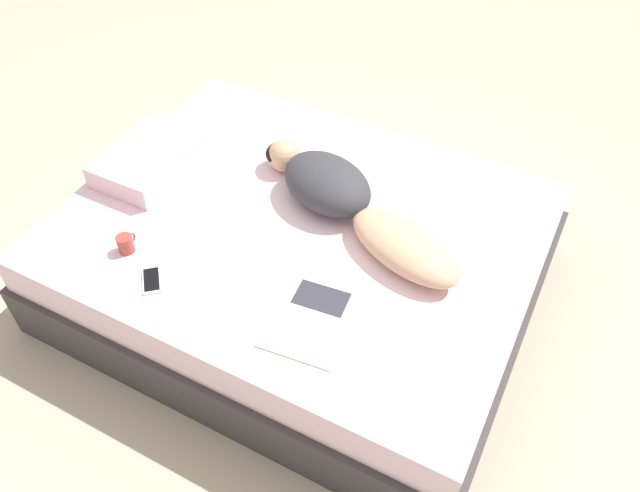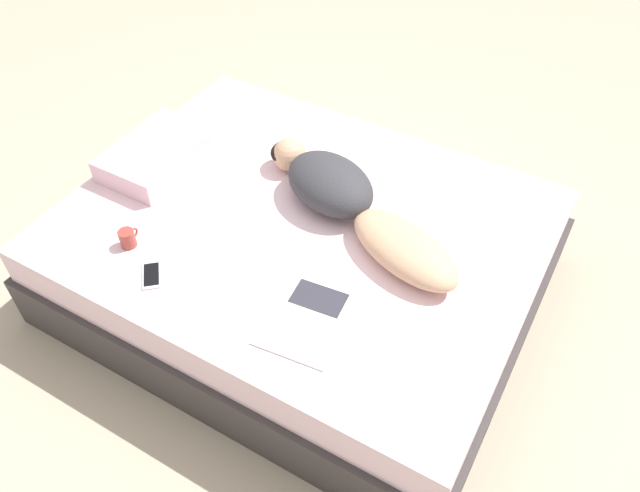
# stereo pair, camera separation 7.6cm
# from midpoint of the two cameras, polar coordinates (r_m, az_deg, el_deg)

# --- Properties ---
(ground_plane) EXTENTS (12.00, 12.00, 0.00)m
(ground_plane) POSITION_cam_midpoint_polar(r_m,az_deg,el_deg) (3.30, -0.80, -3.98)
(ground_plane) COLOR #B7A88E
(bed) EXTENTS (1.77, 2.22, 0.51)m
(bed) POSITION_cam_midpoint_polar(r_m,az_deg,el_deg) (3.11, -0.85, -1.02)
(bed) COLOR #383333
(bed) RESTS_ON ground_plane
(person) EXTENTS (0.66, 1.22, 0.21)m
(person) POSITION_cam_midpoint_polar(r_m,az_deg,el_deg) (2.90, 3.44, 4.10)
(person) COLOR tan
(person) RESTS_ON bed
(open_magazine) EXTENTS (0.45, 0.36, 0.01)m
(open_magazine) POSITION_cam_midpoint_polar(r_m,az_deg,el_deg) (2.54, -0.18, -6.47)
(open_magazine) COLOR silver
(open_magazine) RESTS_ON bed
(coffee_mug) EXTENTS (0.10, 0.07, 0.09)m
(coffee_mug) POSITION_cam_midpoint_polar(r_m,az_deg,el_deg) (2.90, -16.46, 0.70)
(coffee_mug) COLOR #993D33
(coffee_mug) RESTS_ON bed
(cell_phone) EXTENTS (0.17, 0.16, 0.01)m
(cell_phone) POSITION_cam_midpoint_polar(r_m,az_deg,el_deg) (2.77, -14.40, -2.59)
(cell_phone) COLOR silver
(cell_phone) RESTS_ON bed
(pillow) EXTENTS (0.56, 0.37, 0.12)m
(pillow) POSITION_cam_midpoint_polar(r_m,az_deg,el_deg) (3.31, -14.01, 8.13)
(pillow) COLOR beige
(pillow) RESTS_ON bed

